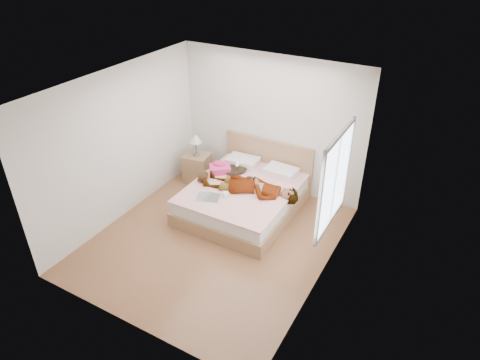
% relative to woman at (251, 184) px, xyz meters
% --- Properties ---
extents(ground, '(4.00, 4.00, 0.00)m').
position_rel_woman_xyz_m(ground, '(-0.17, -0.93, -0.63)').
color(ground, '#57311B').
rests_on(ground, ground).
extents(woman, '(1.76, 0.92, 0.23)m').
position_rel_woman_xyz_m(woman, '(0.00, 0.00, 0.00)').
color(woman, white).
rests_on(woman, bed).
extents(hair, '(0.55, 0.61, 0.07)m').
position_rel_woman_xyz_m(hair, '(-0.57, 0.45, -0.08)').
color(hair, black).
rests_on(hair, bed).
extents(phone, '(0.06, 0.09, 0.05)m').
position_rel_woman_xyz_m(phone, '(-0.50, 0.40, 0.06)').
color(phone, silver).
rests_on(phone, bed).
extents(room_shell, '(4.00, 4.00, 4.00)m').
position_rel_woman_xyz_m(room_shell, '(1.60, -0.63, 0.87)').
color(room_shell, white).
rests_on(room_shell, ground).
extents(bed, '(1.80, 2.08, 1.00)m').
position_rel_woman_xyz_m(bed, '(-0.17, 0.10, -0.35)').
color(bed, brown).
rests_on(bed, ground).
extents(towel, '(0.48, 0.47, 0.20)m').
position_rel_woman_xyz_m(towel, '(-0.81, 0.28, -0.04)').
color(towel, '#DF3C89').
rests_on(towel, bed).
extents(magazine, '(0.50, 0.41, 0.03)m').
position_rel_woman_xyz_m(magazine, '(-0.52, -0.57, -0.11)').
color(magazine, silver).
rests_on(magazine, bed).
extents(coffee_mug, '(0.14, 0.12, 0.10)m').
position_rel_woman_xyz_m(coffee_mug, '(-0.27, -0.42, -0.06)').
color(coffee_mug, white).
rests_on(coffee_mug, bed).
extents(plush_toy, '(0.19, 0.28, 0.15)m').
position_rel_woman_xyz_m(plush_toy, '(-0.89, -0.14, -0.04)').
color(plush_toy, black).
rests_on(plush_toy, bed).
extents(nightstand, '(0.54, 0.50, 1.02)m').
position_rel_woman_xyz_m(nightstand, '(-1.48, 0.51, -0.29)').
color(nightstand, brown).
rests_on(nightstand, ground).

